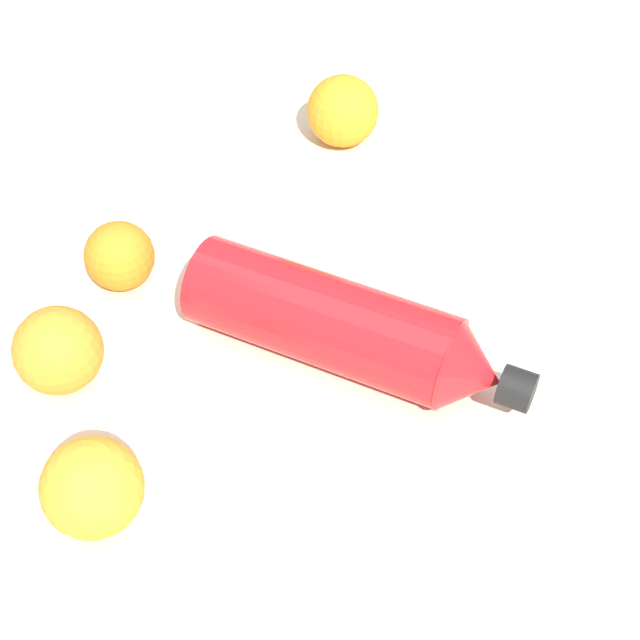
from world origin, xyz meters
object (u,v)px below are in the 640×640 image
orange_1 (343,111)px  orange_3 (58,350)px  orange_0 (92,488)px  orange_2 (119,256)px  water_bottle (346,329)px

orange_1 → orange_3: size_ratio=1.02×
orange_0 → orange_2: size_ratio=1.19×
orange_0 → orange_3: (0.02, -0.14, -0.00)m
water_bottle → orange_0: 0.24m
water_bottle → orange_1: bearing=115.1°
orange_0 → orange_1: same height
orange_0 → orange_2: 0.25m
orange_2 → orange_3: (0.06, 0.11, 0.01)m
orange_0 → orange_3: orange_0 is taller
orange_0 → orange_1: (-0.28, -0.42, 0.00)m
orange_2 → water_bottle: bearing=142.6°
orange_3 → orange_0: bearing=98.3°
orange_3 → water_bottle: bearing=173.2°
orange_0 → orange_3: size_ratio=1.02×
orange_0 → orange_1: size_ratio=1.00×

